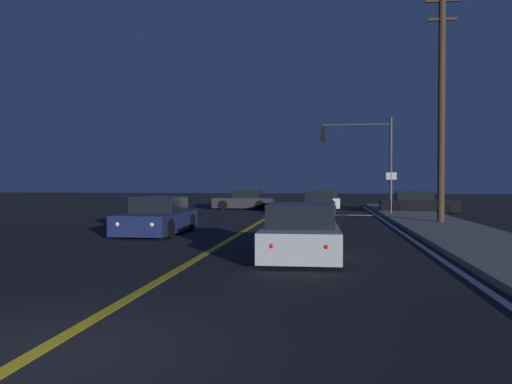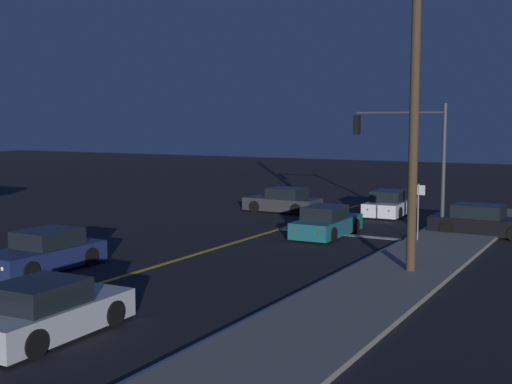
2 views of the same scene
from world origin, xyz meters
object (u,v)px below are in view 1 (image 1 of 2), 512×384
at_px(car_far_approaching_teal, 319,205).
at_px(car_parked_curb_black, 417,203).
at_px(utility_pole_right, 442,103).
at_px(car_following_oncoming_white, 325,200).
at_px(car_mid_block_silver, 301,234).
at_px(car_lead_oncoming_navy, 158,218).
at_px(traffic_signal_near_right, 365,149).
at_px(car_distant_tail_charcoal, 245,201).
at_px(street_sign_corner, 391,186).

relative_size(car_far_approaching_teal, car_parked_curb_black, 0.94).
bearing_deg(car_far_approaching_teal, utility_pole_right, -46.67).
height_order(car_following_oncoming_white, car_parked_curb_black, same).
xyz_separation_m(car_mid_block_silver, car_lead_oncoming_navy, (-5.43, 5.03, 0.00)).
bearing_deg(utility_pole_right, car_lead_oncoming_navy, -154.24).
height_order(car_lead_oncoming_navy, traffic_signal_near_right, traffic_signal_near_right).
height_order(car_far_approaching_teal, traffic_signal_near_right, traffic_signal_near_right).
distance_m(car_mid_block_silver, utility_pole_right, 12.62).
bearing_deg(car_far_approaching_teal, car_distant_tail_charcoal, 129.74).
bearing_deg(car_lead_oncoming_navy, street_sign_corner, -130.58).
xyz_separation_m(car_far_approaching_teal, car_parked_curb_black, (5.91, 3.56, 0.00)).
distance_m(car_mid_block_silver, car_lead_oncoming_navy, 7.40).
height_order(car_parked_curb_black, utility_pole_right, utility_pole_right).
bearing_deg(car_mid_block_silver, utility_pole_right, 60.24).
bearing_deg(car_parked_curb_black, car_lead_oncoming_navy, -36.66).
bearing_deg(car_mid_block_silver, car_following_oncoming_white, 87.26).
relative_size(car_far_approaching_teal, street_sign_corner, 1.78).
bearing_deg(traffic_signal_near_right, utility_pole_right, 107.15).
bearing_deg(street_sign_corner, car_mid_block_silver, -104.40).
bearing_deg(street_sign_corner, car_lead_oncoming_navy, -130.88).
relative_size(car_lead_oncoming_navy, car_distant_tail_charcoal, 1.03).
distance_m(car_far_approaching_teal, car_parked_curb_black, 6.90).
relative_size(car_mid_block_silver, car_lead_oncoming_navy, 0.97).
relative_size(car_distant_tail_charcoal, utility_pole_right, 0.41).
bearing_deg(car_following_oncoming_white, car_mid_block_silver, -93.68).
bearing_deg(car_lead_oncoming_navy, car_following_oncoming_white, -107.26).
bearing_deg(street_sign_corner, traffic_signal_near_right, 113.87).
bearing_deg(car_following_oncoming_white, car_far_approaching_teal, -94.72).
height_order(car_mid_block_silver, utility_pole_right, utility_pole_right).
xyz_separation_m(car_mid_block_silver, street_sign_corner, (4.12, 16.06, 1.07)).
bearing_deg(utility_pole_right, traffic_signal_near_right, 107.15).
relative_size(traffic_signal_near_right, utility_pole_right, 0.56).
relative_size(car_lead_oncoming_navy, car_parked_curb_black, 0.93).
height_order(traffic_signal_near_right, utility_pole_right, utility_pole_right).
bearing_deg(traffic_signal_near_right, street_sign_corner, 113.87).
height_order(car_mid_block_silver, traffic_signal_near_right, traffic_signal_near_right).
xyz_separation_m(car_lead_oncoming_navy, car_far_approaching_teal, (5.61, 10.84, -0.00)).
bearing_deg(car_distant_tail_charcoal, utility_pole_right, -137.09).
distance_m(car_following_oncoming_white, street_sign_corner, 8.52).
xyz_separation_m(car_following_oncoming_white, car_distant_tail_charcoal, (-5.51, -1.70, -0.00)).
bearing_deg(street_sign_corner, car_parked_curb_black, 59.77).
relative_size(car_following_oncoming_white, car_parked_curb_black, 1.00).
relative_size(car_distant_tail_charcoal, car_parked_curb_black, 0.90).
height_order(car_mid_block_silver, street_sign_corner, street_sign_corner).
bearing_deg(car_following_oncoming_white, car_parked_curb_black, -39.79).
relative_size(car_far_approaching_teal, traffic_signal_near_right, 0.76).
xyz_separation_m(car_following_oncoming_white, utility_pole_right, (5.05, -13.38, 4.73)).
distance_m(car_following_oncoming_white, car_parked_curb_black, 7.05).
height_order(car_lead_oncoming_navy, car_following_oncoming_white, same).
distance_m(car_mid_block_silver, traffic_signal_near_right, 19.37).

